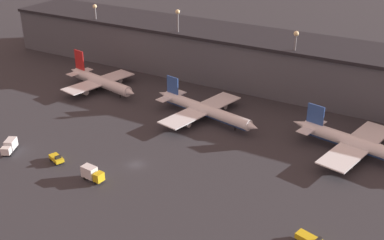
{
  "coord_description": "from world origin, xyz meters",
  "views": [
    {
      "loc": [
        72.1,
        -93.0,
        69.86
      ],
      "look_at": [
        5.4,
        22.26,
        6.0
      ],
      "focal_mm": 45.0,
      "sensor_mm": 36.0,
      "label": 1
    }
  ],
  "objects_px": {
    "airplane_2": "(362,146)",
    "service_vehicle_3": "(57,159)",
    "airplane_1": "(204,110)",
    "service_vehicle_1": "(92,173)",
    "airplane_0": "(101,82)",
    "service_vehicle_0": "(10,146)",
    "service_vehicle_4": "(311,240)"
  },
  "relations": [
    {
      "from": "service_vehicle_0",
      "to": "service_vehicle_4",
      "type": "bearing_deg",
      "value": 65.75
    },
    {
      "from": "service_vehicle_3",
      "to": "airplane_2",
      "type": "bearing_deg",
      "value": 53.06
    },
    {
      "from": "airplane_0",
      "to": "service_vehicle_1",
      "type": "distance_m",
      "value": 64.74
    },
    {
      "from": "airplane_0",
      "to": "airplane_1",
      "type": "height_order",
      "value": "airplane_0"
    },
    {
      "from": "airplane_0",
      "to": "airplane_2",
      "type": "bearing_deg",
      "value": 10.28
    },
    {
      "from": "service_vehicle_1",
      "to": "service_vehicle_4",
      "type": "distance_m",
      "value": 58.51
    },
    {
      "from": "service_vehicle_1",
      "to": "service_vehicle_3",
      "type": "xyz_separation_m",
      "value": [
        -14.98,
        2.18,
        -0.92
      ]
    },
    {
      "from": "service_vehicle_0",
      "to": "service_vehicle_4",
      "type": "relative_size",
      "value": 0.98
    },
    {
      "from": "airplane_0",
      "to": "airplane_2",
      "type": "height_order",
      "value": "airplane_0"
    },
    {
      "from": "airplane_2",
      "to": "service_vehicle_3",
      "type": "relative_size",
      "value": 8.02
    },
    {
      "from": "airplane_2",
      "to": "service_vehicle_0",
      "type": "height_order",
      "value": "airplane_2"
    },
    {
      "from": "airplane_1",
      "to": "service_vehicle_0",
      "type": "relative_size",
      "value": 6.01
    },
    {
      "from": "airplane_1",
      "to": "service_vehicle_3",
      "type": "bearing_deg",
      "value": -104.12
    },
    {
      "from": "airplane_1",
      "to": "service_vehicle_1",
      "type": "bearing_deg",
      "value": -86.96
    },
    {
      "from": "airplane_2",
      "to": "service_vehicle_3",
      "type": "height_order",
      "value": "airplane_2"
    },
    {
      "from": "service_vehicle_4",
      "to": "service_vehicle_3",
      "type": "bearing_deg",
      "value": -163.94
    },
    {
      "from": "airplane_1",
      "to": "airplane_0",
      "type": "bearing_deg",
      "value": -171.77
    },
    {
      "from": "service_vehicle_0",
      "to": "service_vehicle_1",
      "type": "height_order",
      "value": "service_vehicle_1"
    },
    {
      "from": "service_vehicle_4",
      "to": "airplane_0",
      "type": "bearing_deg",
      "value": 169.0
    },
    {
      "from": "service_vehicle_0",
      "to": "service_vehicle_1",
      "type": "relative_size",
      "value": 1.09
    },
    {
      "from": "service_vehicle_0",
      "to": "airplane_2",
      "type": "bearing_deg",
      "value": 91.77
    },
    {
      "from": "service_vehicle_4",
      "to": "airplane_2",
      "type": "bearing_deg",
      "value": 104.23
    },
    {
      "from": "airplane_1",
      "to": "service_vehicle_0",
      "type": "distance_m",
      "value": 62.05
    },
    {
      "from": "airplane_2",
      "to": "airplane_0",
      "type": "bearing_deg",
      "value": -169.72
    },
    {
      "from": "airplane_1",
      "to": "airplane_2",
      "type": "relative_size",
      "value": 0.94
    },
    {
      "from": "airplane_1",
      "to": "service_vehicle_0",
      "type": "bearing_deg",
      "value": -116.8
    },
    {
      "from": "service_vehicle_0",
      "to": "service_vehicle_3",
      "type": "xyz_separation_m",
      "value": [
        16.27,
        2.36,
        -0.76
      ]
    },
    {
      "from": "airplane_0",
      "to": "service_vehicle_1",
      "type": "relative_size",
      "value": 5.82
    },
    {
      "from": "service_vehicle_0",
      "to": "service_vehicle_1",
      "type": "distance_m",
      "value": 31.26
    },
    {
      "from": "service_vehicle_3",
      "to": "airplane_1",
      "type": "bearing_deg",
      "value": 84.99
    },
    {
      "from": "airplane_0",
      "to": "airplane_1",
      "type": "bearing_deg",
      "value": 8.23
    },
    {
      "from": "service_vehicle_3",
      "to": "service_vehicle_0",
      "type": "bearing_deg",
      "value": -150.92
    }
  ]
}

